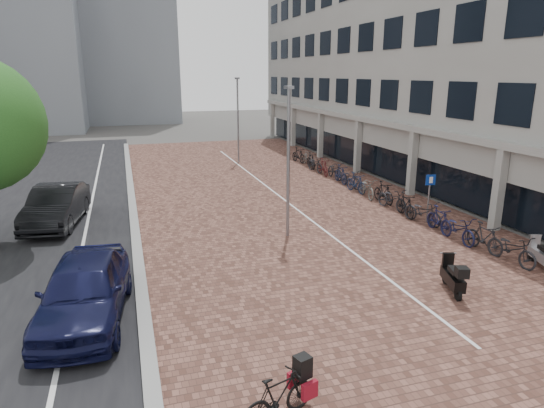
{
  "coord_description": "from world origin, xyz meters",
  "views": [
    {
      "loc": [
        -5.24,
        -10.73,
        6.15
      ],
      "look_at": [
        0.0,
        6.0,
        1.3
      ],
      "focal_mm": 31.3,
      "sensor_mm": 36.0,
      "label": 1
    }
  ],
  "objects_px": {
    "scooter_mid": "(453,276)",
    "parking_sign": "(429,192)",
    "car_navy": "(84,290)",
    "car_dark": "(56,206)",
    "scooter_front": "(542,253)",
    "hero_bike": "(278,397)"
  },
  "relations": [
    {
      "from": "scooter_mid",
      "to": "parking_sign",
      "type": "distance_m",
      "value": 6.84
    },
    {
      "from": "car_navy",
      "to": "scooter_front",
      "type": "bearing_deg",
      "value": 2.95
    },
    {
      "from": "parking_sign",
      "to": "scooter_mid",
      "type": "bearing_deg",
      "value": -114.96
    },
    {
      "from": "hero_bike",
      "to": "car_navy",
      "type": "bearing_deg",
      "value": 17.75
    },
    {
      "from": "car_dark",
      "to": "hero_bike",
      "type": "relative_size",
      "value": 3.04
    },
    {
      "from": "scooter_mid",
      "to": "parking_sign",
      "type": "bearing_deg",
      "value": 80.14
    },
    {
      "from": "scooter_front",
      "to": "parking_sign",
      "type": "height_order",
      "value": "parking_sign"
    },
    {
      "from": "hero_bike",
      "to": "scooter_front",
      "type": "distance_m",
      "value": 11.19
    },
    {
      "from": "car_navy",
      "to": "car_dark",
      "type": "bearing_deg",
      "value": 106.79
    },
    {
      "from": "hero_bike",
      "to": "scooter_front",
      "type": "xyz_separation_m",
      "value": [
        10.39,
        4.16,
        -0.0
      ]
    },
    {
      "from": "scooter_front",
      "to": "car_dark",
      "type": "bearing_deg",
      "value": 166.27
    },
    {
      "from": "hero_bike",
      "to": "scooter_mid",
      "type": "height_order",
      "value": "hero_bike"
    },
    {
      "from": "parking_sign",
      "to": "hero_bike",
      "type": "bearing_deg",
      "value": -131.83
    },
    {
      "from": "car_navy",
      "to": "scooter_mid",
      "type": "bearing_deg",
      "value": -2.17
    },
    {
      "from": "car_navy",
      "to": "car_dark",
      "type": "relative_size",
      "value": 0.99
    },
    {
      "from": "scooter_mid",
      "to": "scooter_front",
      "type": "bearing_deg",
      "value": 28.88
    },
    {
      "from": "hero_bike",
      "to": "parking_sign",
      "type": "height_order",
      "value": "parking_sign"
    },
    {
      "from": "car_navy",
      "to": "parking_sign",
      "type": "xyz_separation_m",
      "value": [
        13.3,
        4.45,
        0.53
      ]
    },
    {
      "from": "car_navy",
      "to": "scooter_mid",
      "type": "height_order",
      "value": "car_navy"
    },
    {
      "from": "car_dark",
      "to": "hero_bike",
      "type": "xyz_separation_m",
      "value": [
        5.21,
        -13.83,
        -0.33
      ]
    },
    {
      "from": "car_navy",
      "to": "scooter_front",
      "type": "distance_m",
      "value": 13.99
    },
    {
      "from": "scooter_mid",
      "to": "parking_sign",
      "type": "xyz_separation_m",
      "value": [
        3.3,
        5.93,
        0.85
      ]
    }
  ]
}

